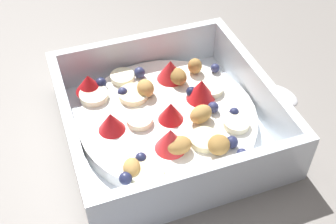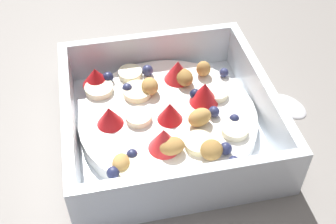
# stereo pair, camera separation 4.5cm
# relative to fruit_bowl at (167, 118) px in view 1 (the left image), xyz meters

# --- Properties ---
(ground_plane) EXTENTS (2.40, 2.40, 0.00)m
(ground_plane) POSITION_rel_fruit_bowl_xyz_m (0.02, -0.02, -0.02)
(ground_plane) COLOR gray
(fruit_bowl) EXTENTS (0.21, 0.21, 0.06)m
(fruit_bowl) POSITION_rel_fruit_bowl_xyz_m (0.00, 0.00, 0.00)
(fruit_bowl) COLOR white
(fruit_bowl) RESTS_ON ground
(spoon) EXTENTS (0.09, 0.16, 0.01)m
(spoon) POSITION_rel_fruit_bowl_xyz_m (-0.13, -0.03, -0.02)
(spoon) COLOR silver
(spoon) RESTS_ON ground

